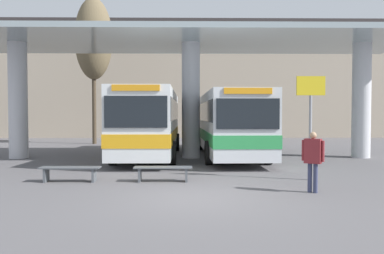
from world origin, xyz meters
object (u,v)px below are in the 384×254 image
waiting_bench_near_pillar (163,170)px  poplar_tree_behind_left (94,40)px  transit_bus_center_bay (228,122)px  pedestrian_waiting (313,156)px  info_sign_platform (311,107)px  waiting_bench_mid_platform (70,171)px  transit_bus_left_bay (150,121)px

waiting_bench_near_pillar → poplar_tree_behind_left: (-5.77, 14.91, 6.96)m
transit_bus_center_bay → pedestrian_waiting: (1.28, -8.92, -0.72)m
info_sign_platform → pedestrian_waiting: info_sign_platform is taller
info_sign_platform → pedestrian_waiting: size_ratio=2.03×
waiting_bench_near_pillar → info_sign_platform: (4.63, 0.25, 1.97)m
transit_bus_center_bay → poplar_tree_behind_left: (-8.55, 7.67, 5.60)m
pedestrian_waiting → poplar_tree_behind_left: (-9.83, 16.59, 6.32)m
waiting_bench_mid_platform → pedestrian_waiting: size_ratio=1.14×
transit_bus_center_bay → waiting_bench_near_pillar: size_ratio=6.15×
info_sign_platform → poplar_tree_behind_left: size_ratio=0.32×
waiting_bench_near_pillar → info_sign_platform: 5.04m
transit_bus_center_bay → waiting_bench_mid_platform: bearing=50.8°
waiting_bench_mid_platform → pedestrian_waiting: (6.91, -1.67, 0.64)m
transit_bus_center_bay → pedestrian_waiting: transit_bus_center_bay is taller
waiting_bench_near_pillar → waiting_bench_mid_platform: size_ratio=0.98×
transit_bus_left_bay → waiting_bench_mid_platform: size_ratio=5.58×
transit_bus_center_bay → info_sign_platform: 7.26m
transit_bus_left_bay → waiting_bench_mid_platform: (-1.79, -6.91, -1.41)m
transit_bus_center_bay → poplar_tree_behind_left: poplar_tree_behind_left is taller
info_sign_platform → waiting_bench_near_pillar: bearing=-176.9°
waiting_bench_near_pillar → waiting_bench_mid_platform: bearing=180.0°
poplar_tree_behind_left → waiting_bench_near_pillar: bearing=-68.9°
pedestrian_waiting → poplar_tree_behind_left: bearing=154.0°
info_sign_platform → transit_bus_center_bay: bearing=104.8°
info_sign_platform → poplar_tree_behind_left: 18.65m
transit_bus_center_bay → waiting_bench_mid_platform: transit_bus_center_bay is taller
transit_bus_center_bay → pedestrian_waiting: 9.04m
transit_bus_center_bay → info_sign_platform: (1.85, -7.00, 0.61)m
waiting_bench_mid_platform → pedestrian_waiting: pedestrian_waiting is taller
info_sign_platform → pedestrian_waiting: (-0.57, -1.92, -1.33)m
waiting_bench_near_pillar → transit_bus_left_bay: bearing=98.8°
transit_bus_center_bay → info_sign_platform: size_ratio=3.37×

